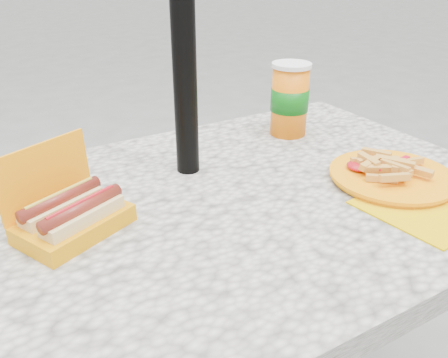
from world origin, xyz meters
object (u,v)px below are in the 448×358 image
soda_cup (290,99)px  umbrella_pole (182,4)px  fries_plate (393,177)px  hotdog_box (71,214)px

soda_cup → umbrella_pole: bearing=-168.8°
fries_plate → soda_cup: (-0.01, 0.34, 0.08)m
umbrella_pole → fries_plate: bearing=-39.2°
umbrella_pole → soda_cup: 0.42m
hotdog_box → umbrella_pole: bearing=-1.2°
soda_cup → hotdog_box: bearing=-163.2°
fries_plate → soda_cup: 0.35m
hotdog_box → fries_plate: size_ratio=0.62×
umbrella_pole → fries_plate: 0.55m
hotdog_box → fries_plate: 0.65m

